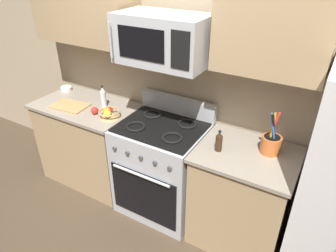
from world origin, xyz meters
The scene contains 14 objects.
wall_back centered at (0.00, 1.08, 1.30)m, with size 8.00×0.10×2.60m, color tan.
counter_left centered at (-0.91, 0.69, 0.46)m, with size 1.04×0.64×0.91m.
range_oven centered at (0.00, 0.69, 0.47)m, with size 0.76×0.68×1.09m.
counter_right centered at (0.78, 0.69, 0.46)m, with size 0.77×0.64×0.91m.
microwave centered at (0.00, 0.72, 1.68)m, with size 0.72×0.44×0.38m.
upper_cabinets_left centered at (-0.91, 0.86, 1.86)m, with size 1.03×0.34×0.69m.
upper_cabinets_right centered at (0.78, 0.86, 1.86)m, with size 0.76×0.34×0.69m.
utensil_crock centered at (0.91, 0.79, 0.99)m, with size 0.15×0.15×0.34m.
fruit_basket centered at (-0.52, 0.60, 0.95)m, with size 0.20×0.20×0.10m.
apple_loose centered at (-0.68, 0.59, 0.95)m, with size 0.07×0.07×0.07m, color red.
cutting_board centered at (-1.01, 0.58, 0.92)m, with size 0.35×0.23×0.02m, color tan.
bottle_soy centered at (0.56, 0.61, 0.99)m, with size 0.05×0.05×0.18m.
bottle_vinegar centered at (-0.71, 0.76, 1.01)m, with size 0.06×0.06×0.22m.
prep_bowl centered at (-1.34, 0.86, 0.93)m, with size 0.12×0.12×0.05m.
Camera 1 is at (1.22, -1.29, 2.27)m, focal length 32.73 mm.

